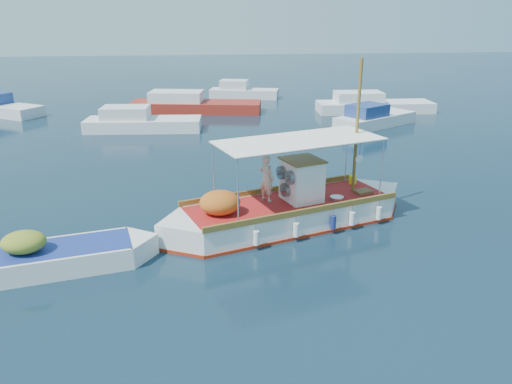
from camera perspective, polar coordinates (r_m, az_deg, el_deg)
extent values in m
plane|color=black|center=(17.82, 1.76, -4.82)|extent=(160.00, 160.00, 0.00)
cube|color=white|center=(18.47, 3.78, -2.74)|extent=(7.93, 4.78, 1.10)
cube|color=white|center=(17.10, -7.36, -4.80)|extent=(2.38, 2.38, 1.10)
cube|color=white|center=(20.46, 13.04, -0.94)|extent=(2.38, 2.38, 1.10)
cube|color=#A1260F|center=(18.60, 3.76, -3.68)|extent=(8.05, 4.89, 0.18)
cube|color=#A41B19|center=(18.28, 3.82, -1.20)|extent=(7.87, 4.59, 0.06)
cube|color=brown|center=(19.28, 2.01, 0.35)|extent=(7.26, 2.53, 0.20)
cube|color=brown|center=(17.22, 5.87, -2.19)|extent=(7.26, 2.53, 0.20)
cube|color=white|center=(18.25, 5.25, 1.31)|extent=(1.56, 1.62, 1.50)
cube|color=brown|center=(18.02, 5.33, 3.67)|extent=(1.68, 1.75, 0.06)
cylinder|color=slate|center=(17.58, 3.98, 1.65)|extent=(0.37, 0.55, 0.50)
cylinder|color=slate|center=(18.12, 2.99, 2.23)|extent=(0.37, 0.55, 0.50)
cylinder|color=slate|center=(18.03, 3.44, 0.27)|extent=(0.37, 0.55, 0.50)
cylinder|color=brown|center=(19.04, 11.47, 7.26)|extent=(0.15, 0.15, 5.02)
cylinder|color=brown|center=(18.67, 9.39, 5.87)|extent=(1.74, 0.65, 0.08)
cylinder|color=silver|center=(17.85, -4.89, 2.16)|extent=(0.06, 0.06, 2.26)
cylinder|color=silver|center=(15.90, -2.07, -0.02)|extent=(0.06, 0.06, 2.26)
cylinder|color=silver|center=(20.46, 10.29, 4.22)|extent=(0.06, 0.06, 2.26)
cylinder|color=silver|center=(18.79, 14.16, 2.52)|extent=(0.06, 0.06, 2.26)
cube|color=white|center=(17.75, 4.99, 5.92)|extent=(6.38, 4.17, 0.04)
ellipsoid|color=#C05E1C|center=(17.04, -4.14, -1.22)|extent=(1.71, 1.58, 0.84)
cube|color=yellow|center=(19.27, 6.43, 0.55)|extent=(0.30, 0.25, 0.40)
cylinder|color=yellow|center=(20.48, 11.00, 1.38)|extent=(0.38, 0.38, 0.34)
cube|color=brown|center=(19.51, 12.16, 0.02)|extent=(0.76, 0.64, 0.12)
cylinder|color=#B2B2B2|center=(18.67, 9.23, -0.70)|extent=(0.64, 0.64, 0.12)
cylinder|color=white|center=(18.08, 11.72, 3.72)|extent=(0.29, 0.12, 0.30)
cylinder|color=white|center=(16.45, 0.02, -5.27)|extent=(0.25, 0.25, 0.48)
cylinder|color=navy|center=(17.83, 8.81, -3.45)|extent=(0.25, 0.25, 0.48)
cylinder|color=white|center=(18.97, 13.86, -2.36)|extent=(0.25, 0.25, 0.48)
imported|color=beige|center=(18.04, 1.22, 1.57)|extent=(0.72, 0.75, 1.73)
cube|color=white|center=(16.61, -21.93, -7.34)|extent=(4.82, 2.73, 0.89)
cube|color=white|center=(16.59, -14.07, -6.46)|extent=(1.73, 1.73, 0.89)
cube|color=navy|center=(16.43, -22.11, -6.01)|extent=(4.78, 2.53, 0.05)
ellipsoid|color=olive|center=(16.38, -25.02, -5.21)|extent=(1.51, 1.33, 0.65)
cube|color=silver|center=(34.32, -12.70, 7.37)|extent=(7.70, 2.96, 1.00)
cube|color=silver|center=(34.37, -14.70, 8.76)|extent=(3.16, 2.26, 0.80)
cube|color=maroon|center=(40.34, -6.87, 9.52)|extent=(10.52, 4.53, 1.00)
cube|color=silver|center=(40.48, -9.09, 10.75)|extent=(4.42, 3.05, 0.80)
cube|color=silver|center=(35.83, 13.45, 7.83)|extent=(6.49, 5.17, 1.00)
cube|color=navy|center=(34.94, 12.60, 9.10)|extent=(3.12, 2.91, 0.80)
cube|color=silver|center=(41.02, 13.39, 9.31)|extent=(9.11, 2.93, 1.00)
cube|color=silver|center=(40.48, 11.64, 10.59)|extent=(3.69, 2.34, 0.80)
cube|color=silver|center=(43.51, -27.09, 8.26)|extent=(7.11, 5.69, 1.00)
cube|color=silver|center=(46.73, -1.36, 11.06)|extent=(6.48, 3.45, 1.00)
cube|color=silver|center=(46.75, -2.52, 12.17)|extent=(2.81, 2.25, 0.80)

